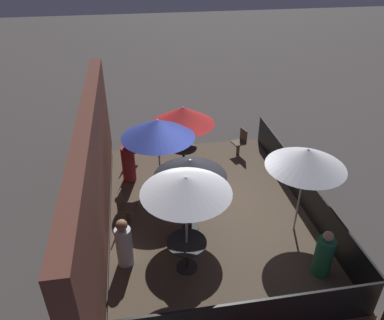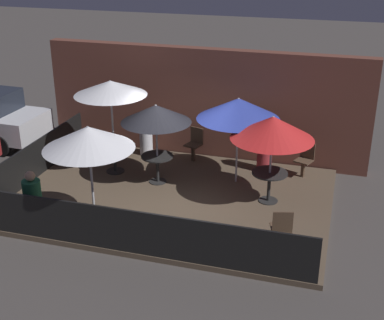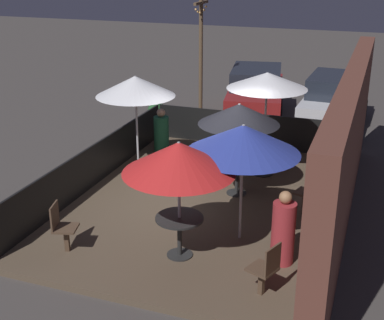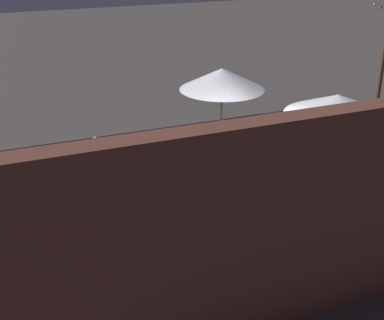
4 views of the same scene
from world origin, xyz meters
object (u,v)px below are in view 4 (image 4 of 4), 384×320
(patio_umbrella_1, at_px, (338,105))
(planter_box, at_px, (317,125))
(dining_table_0, at_px, (259,198))
(dining_table_2, at_px, (101,222))
(patio_umbrella_3, at_px, (171,157))
(patio_umbrella_4, at_px, (222,79))
(patio_chair_1, at_px, (83,294))
(light_post, at_px, (382,63))
(patron_0, at_px, (358,232))
(patio_umbrella_2, at_px, (96,153))
(patio_chair_2, at_px, (50,184))
(dining_table_1, at_px, (328,191))
(patron_1, at_px, (157,273))
(patron_2, at_px, (276,138))
(patio_umbrella_0, at_px, (262,134))
(patio_chair_0, at_px, (281,253))

(patio_umbrella_1, bearing_deg, planter_box, -122.67)
(dining_table_0, height_order, dining_table_2, dining_table_2)
(patio_umbrella_3, bearing_deg, patio_umbrella_4, -126.65)
(dining_table_2, xyz_separation_m, patio_chair_1, (0.67, 1.67, -0.10))
(dining_table_0, height_order, light_post, light_post)
(patio_umbrella_1, height_order, patron_0, patio_umbrella_1)
(patio_umbrella_2, xyz_separation_m, patron_0, (-3.81, 1.90, -1.27))
(planter_box, bearing_deg, light_post, 129.16)
(dining_table_0, distance_m, patio_chair_2, 4.11)
(patio_umbrella_2, height_order, dining_table_1, patio_umbrella_2)
(patio_umbrella_4, relative_size, patron_1, 1.76)
(patron_1, height_order, planter_box, patron_1)
(patron_2, bearing_deg, planter_box, 23.43)
(dining_table_2, bearing_deg, dining_table_0, 175.07)
(light_post, bearing_deg, patron_1, 28.83)
(dining_table_0, xyz_separation_m, patron_0, (-0.94, 1.65, -0.00))
(patio_umbrella_3, distance_m, dining_table_2, 1.87)
(patio_umbrella_0, bearing_deg, patio_chair_1, 21.91)
(patio_umbrella_0, height_order, dining_table_1, patio_umbrella_0)
(dining_table_1, height_order, patron_1, patron_1)
(dining_table_2, xyz_separation_m, planter_box, (-6.66, -3.32, -0.30))
(patio_umbrella_2, relative_size, patron_1, 1.58)
(patio_umbrella_0, xyz_separation_m, dining_table_2, (2.87, -0.25, -1.24))
(patio_chair_0, height_order, patron_1, patron_1)
(patio_umbrella_3, bearing_deg, dining_table_0, -162.98)
(patio_umbrella_3, relative_size, patio_chair_2, 2.43)
(dining_table_0, relative_size, patron_0, 0.64)
(patio_umbrella_1, bearing_deg, light_post, -140.78)
(patron_1, xyz_separation_m, light_post, (-7.17, -3.95, 1.53))
(patio_umbrella_4, relative_size, patron_2, 1.98)
(patio_chair_1, bearing_deg, patron_2, -31.79)
(patron_0, xyz_separation_m, planter_box, (-2.84, -5.22, -0.28))
(patio_umbrella_4, xyz_separation_m, dining_table_2, (3.35, 2.37, -1.53))
(dining_table_0, relative_size, light_post, 0.20)
(patio_umbrella_2, xyz_separation_m, dining_table_0, (-2.87, 0.25, -1.27))
(dining_table_2, relative_size, patron_1, 0.63)
(patio_umbrella_3, xyz_separation_m, dining_table_2, (0.96, -0.83, -1.36))
(patio_umbrella_1, xyz_separation_m, patio_chair_2, (4.74, -2.56, -1.80))
(dining_table_0, distance_m, light_post, 5.51)
(patron_0, bearing_deg, patio_umbrella_0, 85.63)
(patio_chair_1, bearing_deg, dining_table_2, 0.00)
(patio_umbrella_2, relative_size, patio_chair_2, 2.32)
(dining_table_2, bearing_deg, planter_box, -153.51)
(dining_table_1, bearing_deg, patio_chair_2, -28.34)
(patio_umbrella_4, bearing_deg, dining_table_1, 105.97)
(dining_table_0, xyz_separation_m, patron_2, (-1.94, -2.62, -0.05))
(patio_umbrella_4, relative_size, patio_chair_0, 2.53)
(patio_umbrella_3, distance_m, planter_box, 7.24)
(patron_1, bearing_deg, patio_chair_0, -2.99)
(patio_umbrella_0, height_order, patron_1, patio_umbrella_0)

